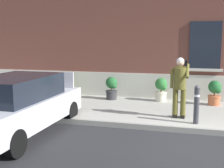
{
  "coord_description": "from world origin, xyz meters",
  "views": [
    {
      "loc": [
        -0.22,
        -6.66,
        2.38
      ],
      "look_at": [
        -2.47,
        1.6,
        1.1
      ],
      "focal_mm": 47.17,
      "sensor_mm": 36.0,
      "label": 1
    }
  ],
  "objects_px": {
    "hatchback_car_silver": "(19,104)",
    "planter_charcoal": "(112,87)",
    "bollard_far_left": "(50,95)",
    "person_on_phone": "(180,84)",
    "planter_olive": "(68,85)",
    "planter_terracotta": "(215,92)",
    "bollard_near_person": "(197,103)",
    "planter_cream": "(161,89)"
  },
  "relations": [
    {
      "from": "person_on_phone",
      "to": "planter_charcoal",
      "type": "bearing_deg",
      "value": 155.02
    },
    {
      "from": "bollard_near_person",
      "to": "planter_olive",
      "type": "xyz_separation_m",
      "value": [
        -4.9,
        2.71,
        -0.11
      ]
    },
    {
      "from": "planter_cream",
      "to": "planter_terracotta",
      "type": "bearing_deg",
      "value": -5.6
    },
    {
      "from": "bollard_near_person",
      "to": "person_on_phone",
      "type": "height_order",
      "value": "person_on_phone"
    },
    {
      "from": "hatchback_car_silver",
      "to": "planter_olive",
      "type": "relative_size",
      "value": 4.75
    },
    {
      "from": "bollard_far_left",
      "to": "planter_terracotta",
      "type": "relative_size",
      "value": 1.22
    },
    {
      "from": "person_on_phone",
      "to": "planter_terracotta",
      "type": "relative_size",
      "value": 2.04
    },
    {
      "from": "person_on_phone",
      "to": "planter_terracotta",
      "type": "bearing_deg",
      "value": 76.48
    },
    {
      "from": "bollard_near_person",
      "to": "planter_olive",
      "type": "bearing_deg",
      "value": 151.09
    },
    {
      "from": "bollard_near_person",
      "to": "planter_terracotta",
      "type": "xyz_separation_m",
      "value": [
        0.64,
        2.54,
        -0.11
      ]
    },
    {
      "from": "planter_charcoal",
      "to": "planter_cream",
      "type": "height_order",
      "value": "same"
    },
    {
      "from": "bollard_far_left",
      "to": "planter_cream",
      "type": "bearing_deg",
      "value": 41.24
    },
    {
      "from": "bollard_near_person",
      "to": "planter_terracotta",
      "type": "bearing_deg",
      "value": 75.95
    },
    {
      "from": "planter_olive",
      "to": "planter_terracotta",
      "type": "height_order",
      "value": "same"
    },
    {
      "from": "hatchback_car_silver",
      "to": "person_on_phone",
      "type": "xyz_separation_m",
      "value": [
        3.87,
        2.06,
        0.36
      ]
    },
    {
      "from": "bollard_far_left",
      "to": "person_on_phone",
      "type": "bearing_deg",
      "value": 6.66
    },
    {
      "from": "person_on_phone",
      "to": "hatchback_car_silver",
      "type": "bearing_deg",
      "value": -137.53
    },
    {
      "from": "hatchback_car_silver",
      "to": "bollard_far_left",
      "type": "bearing_deg",
      "value": 88.73
    },
    {
      "from": "planter_terracotta",
      "to": "planter_charcoal",
      "type": "bearing_deg",
      "value": 179.46
    },
    {
      "from": "bollard_far_left",
      "to": "person_on_phone",
      "type": "xyz_separation_m",
      "value": [
        3.84,
        0.45,
        0.44
      ]
    },
    {
      "from": "planter_cream",
      "to": "person_on_phone",
      "type": "bearing_deg",
      "value": -72.02
    },
    {
      "from": "hatchback_car_silver",
      "to": "planter_charcoal",
      "type": "xyz_separation_m",
      "value": [
        1.29,
        4.19,
        -0.18
      ]
    },
    {
      "from": "bollard_near_person",
      "to": "person_on_phone",
      "type": "xyz_separation_m",
      "value": [
        -0.47,
        0.45,
        0.44
      ]
    },
    {
      "from": "hatchback_car_silver",
      "to": "planter_cream",
      "type": "distance_m",
      "value": 5.35
    },
    {
      "from": "bollard_near_person",
      "to": "hatchback_car_silver",
      "type": "bearing_deg",
      "value": -159.65
    },
    {
      "from": "person_on_phone",
      "to": "bollard_near_person",
      "type": "bearing_deg",
      "value": -28.94
    },
    {
      "from": "hatchback_car_silver",
      "to": "planter_charcoal",
      "type": "relative_size",
      "value": 4.75
    },
    {
      "from": "bollard_far_left",
      "to": "planter_olive",
      "type": "relative_size",
      "value": 1.22
    },
    {
      "from": "hatchback_car_silver",
      "to": "planter_terracotta",
      "type": "distance_m",
      "value": 6.49
    },
    {
      "from": "bollard_far_left",
      "to": "planter_cream",
      "type": "distance_m",
      "value": 4.13
    },
    {
      "from": "hatchback_car_silver",
      "to": "planter_charcoal",
      "type": "bearing_deg",
      "value": 72.86
    },
    {
      "from": "hatchback_car_silver",
      "to": "planter_terracotta",
      "type": "relative_size",
      "value": 4.75
    },
    {
      "from": "bollard_near_person",
      "to": "bollard_far_left",
      "type": "relative_size",
      "value": 1.0
    },
    {
      "from": "bollard_near_person",
      "to": "planter_cream",
      "type": "distance_m",
      "value": 2.98
    },
    {
      "from": "person_on_phone",
      "to": "planter_charcoal",
      "type": "relative_size",
      "value": 2.04
    },
    {
      "from": "bollard_near_person",
      "to": "bollard_far_left",
      "type": "xyz_separation_m",
      "value": [
        -4.31,
        0.0,
        0.0
      ]
    },
    {
      "from": "bollard_near_person",
      "to": "planter_terracotta",
      "type": "relative_size",
      "value": 1.22
    },
    {
      "from": "planter_olive",
      "to": "planter_charcoal",
      "type": "distance_m",
      "value": 1.85
    },
    {
      "from": "bollard_far_left",
      "to": "planter_olive",
      "type": "height_order",
      "value": "bollard_far_left"
    },
    {
      "from": "bollard_far_left",
      "to": "bollard_near_person",
      "type": "bearing_deg",
      "value": 0.0
    },
    {
      "from": "hatchback_car_silver",
      "to": "planter_olive",
      "type": "bearing_deg",
      "value": 97.33
    },
    {
      "from": "person_on_phone",
      "to": "planter_cream",
      "type": "relative_size",
      "value": 2.04
    }
  ]
}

